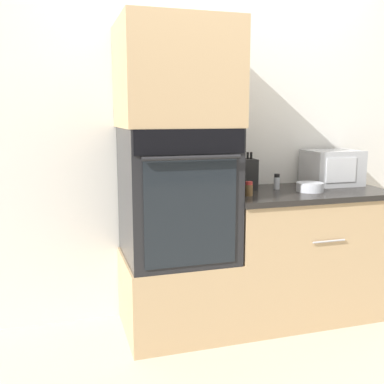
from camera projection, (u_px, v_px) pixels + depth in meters
name	position (u px, v px, depth m)	size (l,w,h in m)	color
ground_plane	(244.00, 344.00, 2.69)	(12.00, 12.00, 0.00)	beige
wall_back	(211.00, 130.00, 3.07)	(8.00, 0.05, 2.50)	silver
oven_cabinet_base	(177.00, 293.00, 2.84)	(0.66, 0.60, 0.48)	tan
wall_oven	(177.00, 193.00, 2.73)	(0.64, 0.64, 0.80)	black
oven_cabinet_upper	(176.00, 75.00, 2.61)	(0.66, 0.60, 0.60)	tan
counter_unit	(301.00, 252.00, 3.05)	(1.10, 0.63, 0.86)	tan
microwave	(332.00, 168.00, 3.18)	(0.37, 0.29, 0.25)	#B2B5BA
knife_block	(247.00, 174.00, 3.01)	(0.10, 0.14, 0.25)	black
bowl	(310.00, 187.00, 2.92)	(0.18, 0.18, 0.06)	silver
condiment_jar_near	(277.00, 182.00, 3.01)	(0.04, 0.04, 0.10)	silver
condiment_jar_mid	(249.00, 189.00, 2.76)	(0.05, 0.05, 0.09)	brown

